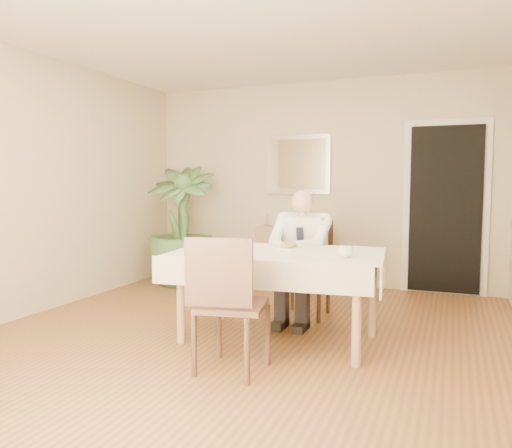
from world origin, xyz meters
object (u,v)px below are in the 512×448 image
at_px(dining_table, 279,261).
at_px(sideboard, 294,255).
at_px(coffee_mug, 346,252).
at_px(chair_near, 226,297).
at_px(seated_man, 299,249).
at_px(potted_palm, 181,225).
at_px(chair_far, 308,262).

distance_m(dining_table, sideboard, 2.31).
bearing_deg(coffee_mug, dining_table, 167.36).
height_order(chair_near, seated_man, seated_man).
relative_size(dining_table, potted_palm, 1.18).
xyz_separation_m(dining_table, potted_palm, (-1.93, 1.72, 0.10)).
distance_m(dining_table, chair_far, 0.90).
bearing_deg(coffee_mug, potted_palm, 143.69).
xyz_separation_m(dining_table, coffee_mug, (0.59, -0.13, 0.13)).
xyz_separation_m(chair_far, chair_near, (-0.08, -1.74, 0.01)).
xyz_separation_m(coffee_mug, potted_palm, (-2.52, 1.85, -0.03)).
bearing_deg(chair_near, dining_table, 73.15).
xyz_separation_m(chair_far, coffee_mug, (0.59, -1.02, 0.26)).
bearing_deg(potted_palm, coffee_mug, -36.31).
distance_m(dining_table, seated_man, 0.59).
bearing_deg(dining_table, potted_palm, 132.66).
distance_m(chair_far, sideboard, 1.46).
xyz_separation_m(dining_table, chair_near, (-0.08, -0.86, -0.12)).
bearing_deg(chair_near, chair_far, 75.80).
height_order(chair_near, sideboard, chair_near).
bearing_deg(seated_man, sideboard, 109.05).
relative_size(chair_far, potted_palm, 0.61).
bearing_deg(coffee_mug, chair_near, -132.58).
bearing_deg(potted_palm, chair_far, -23.33).
distance_m(dining_table, coffee_mug, 0.62).
height_order(dining_table, seated_man, seated_man).
xyz_separation_m(chair_near, seated_man, (0.08, 1.45, 0.14)).
relative_size(chair_near, sideboard, 1.02).
relative_size(sideboard, potted_palm, 0.62).
bearing_deg(chair_far, coffee_mug, -66.46).
relative_size(dining_table, seated_man, 1.46).
relative_size(chair_near, coffee_mug, 8.76).
distance_m(chair_near, sideboard, 3.12).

